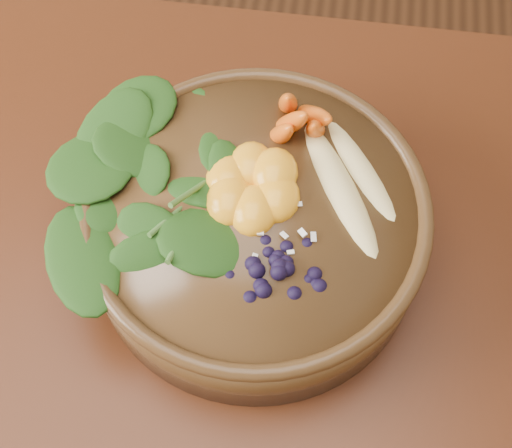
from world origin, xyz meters
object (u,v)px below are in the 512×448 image
object	(u,v)px
mandarin_cluster	(252,178)
blueberry_pile	(282,259)
stoneware_bowl	(256,229)
banana_halves	(352,170)
carrot_cluster	(290,89)
kale_heap	(183,146)

from	to	relation	value
mandarin_cluster	blueberry_pile	size ratio (longest dim) A/B	0.69
mandarin_cluster	blueberry_pile	world-z (taller)	blueberry_pile
mandarin_cluster	stoneware_bowl	bearing A→B (deg)	-72.38
stoneware_bowl	banana_halves	xyz separation A→B (m)	(0.09, 0.04, 0.06)
stoneware_bowl	carrot_cluster	world-z (taller)	carrot_cluster
kale_heap	mandarin_cluster	size ratio (longest dim) A/B	2.07
kale_heap	mandarin_cluster	world-z (taller)	kale_heap
banana_halves	blueberry_pile	distance (m)	0.12
mandarin_cluster	blueberry_pile	xyz separation A→B (m)	(0.04, -0.08, 0.00)
banana_halves	kale_heap	bearing A→B (deg)	156.45
banana_halves	blueberry_pile	size ratio (longest dim) A/B	1.22
kale_heap	mandarin_cluster	bearing A→B (deg)	-17.83
carrot_cluster	blueberry_pile	xyz separation A→B (m)	(0.01, -0.17, -0.02)
carrot_cluster	banana_halves	distance (m)	0.10
stoneware_bowl	carrot_cluster	xyz separation A→B (m)	(0.02, 0.11, 0.09)
stoneware_bowl	blueberry_pile	xyz separation A→B (m)	(0.03, -0.06, 0.07)
stoneware_bowl	mandarin_cluster	world-z (taller)	mandarin_cluster
kale_heap	banana_halves	distance (m)	0.16
kale_heap	banana_halves	size ratio (longest dim) A/B	1.16
carrot_cluster	mandarin_cluster	distance (m)	0.09
kale_heap	blueberry_pile	bearing A→B (deg)	-44.24
stoneware_bowl	carrot_cluster	bearing A→B (deg)	80.27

